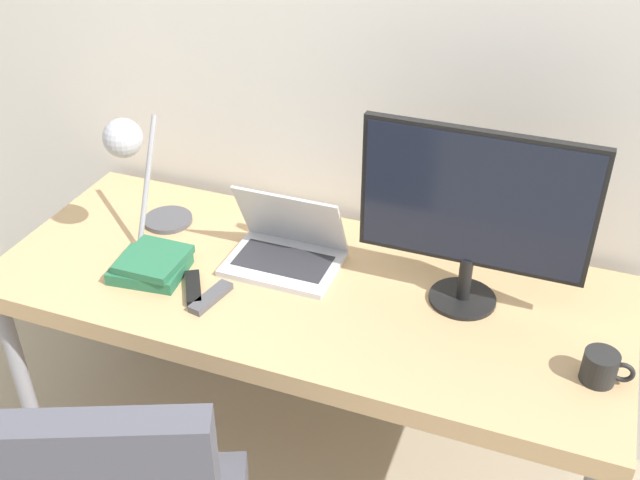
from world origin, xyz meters
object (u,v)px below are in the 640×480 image
Objects in this scene: monitor at (474,208)px; mug at (601,367)px; desk_lamp at (135,159)px; laptop at (286,248)px; book_stack at (151,265)px.

mug is at bearing -27.85° from monitor.
desk_lamp is 1.36m from mug.
laptop is at bearing 168.01° from mug.
monitor reaches higher than book_stack.
desk_lamp reaches higher than book_stack.
mug is (1.33, -0.13, -0.24)m from desk_lamp.
laptop is 0.50m from desk_lamp.
book_stack is at bearing -150.80° from laptop.
monitor is 2.75× the size of book_stack.
laptop is 0.91m from mug.
mug is at bearing -0.01° from book_stack.
laptop is 2.63× the size of mug.
monitor reaches higher than desk_lamp.
monitor reaches higher than laptop.
desk_lamp is at bearing 174.23° from mug.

